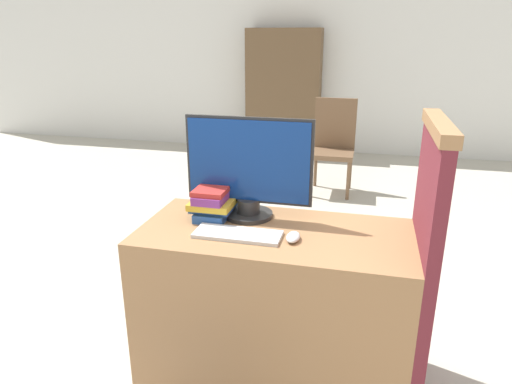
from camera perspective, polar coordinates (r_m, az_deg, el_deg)
The scene contains 9 objects.
wall_back at distance 6.67m, azimuth 11.26°, elevation 16.78°, with size 12.00×0.06×2.80m.
desk at distance 2.23m, azimuth 2.21°, elevation -14.03°, with size 1.22×0.59×0.77m.
carrel_divider at distance 2.08m, azimuth 19.89°, elevation -9.18°, with size 0.07×0.60×1.30m.
monitor at distance 2.13m, azimuth -0.94°, elevation 2.81°, with size 0.60×0.23×0.48m.
keyboard at distance 1.99m, azimuth -2.31°, elevation -5.31°, with size 0.38×0.14×0.02m.
mouse at distance 1.95m, azimuth 4.66°, elevation -5.63°, with size 0.06×0.11×0.03m.
book_stack at distance 2.19m, azimuth -5.24°, elevation -1.22°, with size 0.20×0.25×0.15m.
far_chair at distance 4.95m, azimuth 9.66°, elevation 6.17°, with size 0.44×0.44×0.99m.
bookshelf_far at distance 6.57m, azimuth 3.44°, elevation 12.31°, with size 1.03×0.32×1.71m.
Camera 1 is at (0.37, -1.54, 1.59)m, focal length 32.00 mm.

